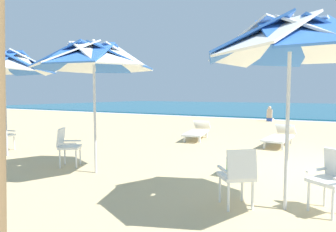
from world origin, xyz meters
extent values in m
cube|color=#19607F|center=(0.00, 30.75, 0.05)|extent=(80.00, 36.00, 0.10)
cylinder|color=silver|center=(-0.72, -2.73, 1.10)|extent=(0.05, 0.05, 2.19)
cube|color=blue|center=(-0.20, -2.51, 2.37)|extent=(1.28, 1.24, 0.56)
cube|color=white|center=(-0.50, -2.21, 2.37)|extent=(1.22, 1.32, 0.56)
cube|color=blue|center=(-0.94, -2.21, 2.37)|extent=(1.24, 1.28, 0.56)
cube|color=white|center=(-1.24, -2.51, 2.37)|extent=(1.32, 1.22, 0.56)
cube|color=blue|center=(-1.24, -2.94, 2.37)|extent=(1.28, 1.24, 0.56)
cube|color=white|center=(-0.94, -3.25, 2.37)|extent=(1.22, 1.32, 0.56)
cube|color=blue|center=(-0.50, -3.25, 2.37)|extent=(1.24, 1.28, 0.56)
cube|color=white|center=(-0.20, -2.94, 2.37)|extent=(1.32, 1.22, 0.56)
sphere|color=silver|center=(-0.72, -2.73, 2.68)|extent=(0.08, 0.08, 0.08)
cube|color=white|center=(-0.19, -2.56, 0.44)|extent=(0.61, 0.61, 0.05)
cube|color=white|center=(-0.36, -2.45, 0.55)|extent=(0.25, 0.35, 0.03)
cylinder|color=white|center=(-0.14, -2.80, 0.21)|extent=(0.04, 0.04, 0.41)
cylinder|color=white|center=(-0.43, -2.61, 0.21)|extent=(0.04, 0.04, 0.41)
cylinder|color=white|center=(-0.24, -2.32, 0.21)|extent=(0.04, 0.04, 0.41)
cube|color=white|center=(-1.36, -2.95, 0.44)|extent=(0.62, 0.62, 0.05)
cube|color=white|center=(-1.24, -3.11, 0.67)|extent=(0.38, 0.34, 0.40)
cube|color=white|center=(-1.52, -3.08, 0.55)|extent=(0.28, 0.33, 0.03)
cube|color=white|center=(-1.21, -2.82, 0.55)|extent=(0.28, 0.33, 0.03)
cylinder|color=white|center=(-1.61, -2.92, 0.21)|extent=(0.04, 0.04, 0.41)
cylinder|color=white|center=(-1.34, -2.70, 0.21)|extent=(0.04, 0.04, 0.41)
cylinder|color=white|center=(-1.39, -3.20, 0.21)|extent=(0.04, 0.04, 0.41)
cylinder|color=white|center=(-1.12, -2.98, 0.21)|extent=(0.04, 0.04, 0.41)
cylinder|color=silver|center=(-4.41, -2.63, 1.11)|extent=(0.05, 0.05, 2.22)
cube|color=blue|center=(-3.87, -2.40, 2.38)|extent=(1.35, 1.29, 0.53)
cube|color=white|center=(-4.18, -2.09, 2.38)|extent=(1.28, 1.37, 0.53)
cube|color=blue|center=(-4.63, -2.09, 2.38)|extent=(1.29, 1.35, 0.53)
cube|color=white|center=(-4.95, -2.40, 2.38)|extent=(1.37, 1.28, 0.53)
cube|color=blue|center=(-4.95, -2.85, 2.38)|extent=(1.35, 1.29, 0.53)
cube|color=white|center=(-4.63, -3.17, 2.38)|extent=(1.28, 1.37, 0.53)
cube|color=blue|center=(-4.18, -3.17, 2.38)|extent=(1.29, 1.35, 0.53)
cube|color=white|center=(-3.87, -2.85, 2.38)|extent=(1.37, 1.28, 0.53)
sphere|color=silver|center=(-4.41, -2.63, 2.69)|extent=(0.08, 0.08, 0.08)
cube|color=white|center=(-5.29, -2.51, 0.44)|extent=(0.61, 0.61, 0.05)
cube|color=white|center=(-5.46, -2.62, 0.67)|extent=(0.31, 0.40, 0.40)
cube|color=white|center=(-5.40, -2.34, 0.55)|extent=(0.36, 0.25, 0.03)
cube|color=white|center=(-5.18, -2.68, 0.55)|extent=(0.36, 0.25, 0.03)
cylinder|color=white|center=(-5.24, -2.27, 0.21)|extent=(0.04, 0.04, 0.41)
cylinder|color=white|center=(-5.05, -2.56, 0.21)|extent=(0.04, 0.04, 0.41)
cylinder|color=white|center=(-5.53, -2.46, 0.21)|extent=(0.04, 0.04, 0.41)
cylinder|color=white|center=(-5.34, -2.75, 0.21)|extent=(0.04, 0.04, 0.41)
cylinder|color=silver|center=(-7.60, -2.58, 1.14)|extent=(0.05, 0.05, 2.28)
cube|color=blue|center=(-7.03, -2.34, 2.46)|extent=(1.43, 1.33, 0.59)
cube|color=white|center=(-7.37, -2.01, 2.46)|extent=(1.34, 1.39, 0.59)
cube|color=blue|center=(-7.83, -2.01, 2.46)|extent=(1.33, 1.43, 0.59)
cube|color=white|center=(-8.16, -2.34, 2.46)|extent=(1.39, 1.34, 0.59)
cube|color=white|center=(-7.03, -2.81, 2.46)|extent=(1.39, 1.34, 0.59)
sphere|color=silver|center=(-7.60, -2.58, 2.79)|extent=(0.08, 0.08, 0.08)
cube|color=white|center=(-8.43, -2.15, 0.44)|extent=(0.51, 0.51, 0.05)
cube|color=white|center=(-8.46, -1.95, 0.55)|extent=(0.40, 0.11, 0.03)
cylinder|color=white|center=(-8.29, -1.95, 0.21)|extent=(0.04, 0.04, 0.41)
cylinder|color=white|center=(-8.23, -2.29, 0.21)|extent=(0.04, 0.04, 0.41)
cylinder|color=white|center=(-8.63, -2.01, 0.21)|extent=(0.04, 0.04, 0.41)
cube|color=white|center=(-1.65, 2.51, 0.25)|extent=(0.74, 1.74, 0.06)
cube|color=white|center=(-1.59, 3.57, 0.44)|extent=(0.64, 0.52, 0.36)
cube|color=white|center=(-1.44, 1.86, 0.11)|extent=(0.06, 0.06, 0.22)
cube|color=white|center=(-1.95, 1.89, 0.11)|extent=(0.06, 0.06, 0.22)
cube|color=white|center=(-1.36, 3.14, 0.11)|extent=(0.06, 0.06, 0.22)
cube|color=white|center=(-1.87, 3.17, 0.11)|extent=(0.06, 0.06, 0.22)
cube|color=white|center=(-4.42, 2.41, 0.25)|extent=(0.98, 1.80, 0.06)
cube|color=white|center=(-4.63, 3.44, 0.44)|extent=(0.69, 0.59, 0.36)
cube|color=white|center=(-4.04, 1.84, 0.11)|extent=(0.06, 0.06, 0.22)
cube|color=white|center=(-4.54, 1.73, 0.11)|extent=(0.06, 0.06, 0.22)
cube|color=white|center=(-4.30, 3.09, 0.11)|extent=(0.06, 0.06, 0.22)
cube|color=white|center=(-4.80, 2.98, 0.11)|extent=(0.06, 0.06, 0.22)
cube|color=#238C4C|center=(-1.72, -1.42, 0.18)|extent=(0.48, 0.32, 0.36)
cube|color=white|center=(-1.72, -1.42, 0.38)|extent=(0.50, 0.34, 0.04)
cube|color=#2D4CA5|center=(-3.53, 11.17, 0.10)|extent=(0.30, 0.24, 0.20)
cube|color=beige|center=(-3.53, 11.15, 0.46)|extent=(0.30, 0.25, 0.54)
sphere|color=beige|center=(-3.53, 11.14, 0.82)|extent=(0.20, 0.20, 0.20)
cube|color=beige|center=(-3.53, 11.57, 0.07)|extent=(0.26, 0.76, 0.14)
camera|label=1|loc=(-0.17, -7.00, 1.62)|focal=30.98mm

